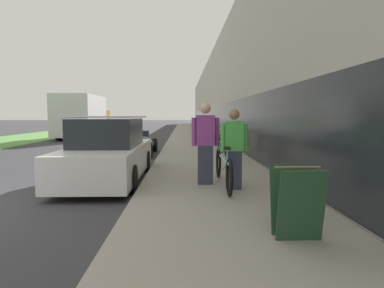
{
  "coord_description": "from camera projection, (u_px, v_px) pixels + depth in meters",
  "views": [
    {
      "loc": [
        4.66,
        -5.19,
        1.65
      ],
      "look_at": [
        5.13,
        12.81,
        0.13
      ],
      "focal_mm": 32.0,
      "sensor_mm": 36.0,
      "label": 1
    }
  ],
  "objects": [
    {
      "name": "sandwich_board_sign",
      "position": [
        297.0,
        202.0,
        4.22
      ],
      "size": [
        0.56,
        0.56,
        0.9
      ],
      "color": "#23472D",
      "rests_on": "sidewalk_slab"
    },
    {
      "name": "tandem_bicycle",
      "position": [
        223.0,
        168.0,
        7.37
      ],
      "size": [
        0.52,
        2.7,
        0.91
      ],
      "color": "black",
      "rests_on": "sidewalk_slab"
    },
    {
      "name": "lawn_strip",
      "position": [
        53.0,
        134.0,
        29.92
      ],
      "size": [
        5.19,
        70.0,
        0.03
      ],
      "color": "#5B9347",
      "rests_on": "ground"
    },
    {
      "name": "person_bystander",
      "position": [
        205.0,
        143.0,
        7.52
      ],
      "size": [
        0.61,
        0.24,
        1.79
      ],
      "color": "#33384C",
      "rests_on": "sidewalk_slab"
    },
    {
      "name": "cruiser_bike_middle",
      "position": [
        220.0,
        142.0,
        14.38
      ],
      "size": [
        0.52,
        1.72,
        0.95
      ],
      "color": "black",
      "rests_on": "sidewalk_slab"
    },
    {
      "name": "parked_sedan_curbside",
      "position": [
        109.0,
        153.0,
        8.64
      ],
      "size": [
        1.79,
        4.77,
        1.63
      ],
      "color": "white",
      "rests_on": "ground"
    },
    {
      "name": "sidewalk_slab",
      "position": [
        193.0,
        136.0,
        26.24
      ],
      "size": [
        3.34,
        70.0,
        0.14
      ],
      "color": "gray",
      "rests_on": "ground"
    },
    {
      "name": "person_rider",
      "position": [
        234.0,
        149.0,
        6.99
      ],
      "size": [
        0.56,
        0.22,
        1.64
      ],
      "color": "#33384C",
      "rests_on": "sidewalk_slab"
    },
    {
      "name": "vintage_roadster_curbside",
      "position": [
        134.0,
        145.0,
        14.34
      ],
      "size": [
        1.72,
        4.24,
        0.98
      ],
      "color": "navy",
      "rests_on": "ground"
    },
    {
      "name": "cruiser_bike_farthest",
      "position": [
        221.0,
        139.0,
        16.47
      ],
      "size": [
        0.52,
        1.73,
        0.83
      ],
      "color": "black",
      "rests_on": "sidewalk_slab"
    },
    {
      "name": "cruiser_bike_nearest",
      "position": [
        228.0,
        148.0,
        11.98
      ],
      "size": [
        0.52,
        1.73,
        0.85
      ],
      "color": "black",
      "rests_on": "sidewalk_slab"
    },
    {
      "name": "storefront_facade",
      "position": [
        257.0,
        97.0,
        34.09
      ],
      "size": [
        10.01,
        70.0,
        7.01
      ],
      "color": "#BCB7AD",
      "rests_on": "ground"
    },
    {
      "name": "bike_rack_hoop",
      "position": [
        231.0,
        146.0,
        11.04
      ],
      "size": [
        0.05,
        0.6,
        0.84
      ],
      "color": "gray",
      "rests_on": "sidewalk_slab"
    },
    {
      "name": "moving_truck",
      "position": [
        83.0,
        117.0,
        24.15
      ],
      "size": [
        2.55,
        6.79,
        3.0
      ],
      "color": "orange",
      "rests_on": "ground"
    }
  ]
}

